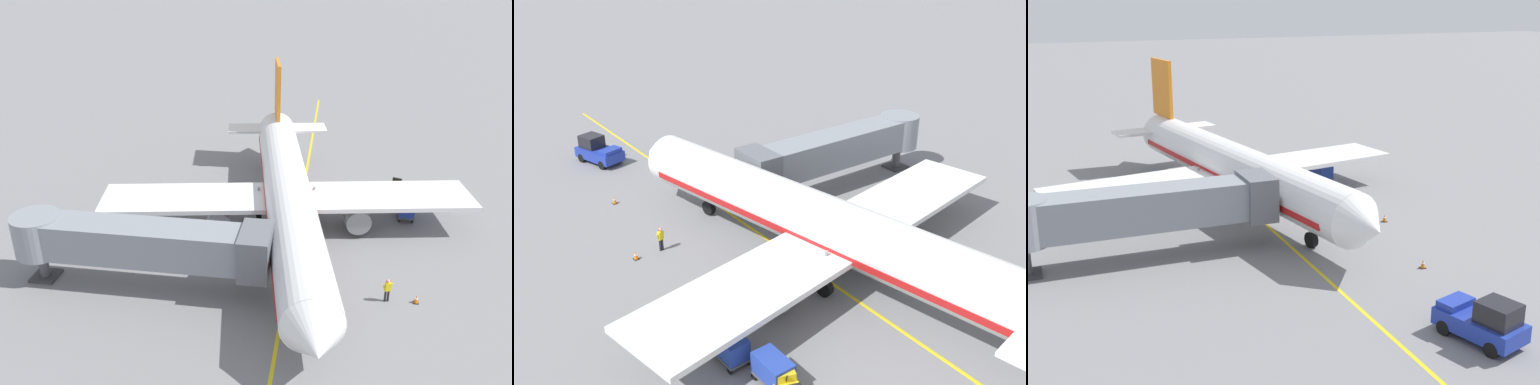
# 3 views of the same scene
# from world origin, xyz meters

# --- Properties ---
(ground_plane) EXTENTS (400.00, 400.00, 0.00)m
(ground_plane) POSITION_xyz_m (0.00, 0.00, 0.00)
(ground_plane) COLOR slate
(gate_lead_in_line) EXTENTS (0.24, 80.00, 0.01)m
(gate_lead_in_line) POSITION_xyz_m (0.00, 0.00, 0.00)
(gate_lead_in_line) COLOR gold
(gate_lead_in_line) RESTS_ON ground
(parked_airliner) EXTENTS (30.45, 37.22, 10.63)m
(parked_airliner) POSITION_xyz_m (0.73, -1.16, 3.19)
(parked_airliner) COLOR white
(parked_airliner) RESTS_ON ground
(jet_bridge) EXTENTS (17.76, 3.50, 4.98)m
(jet_bridge) POSITION_xyz_m (9.80, 8.13, 3.46)
(jet_bridge) COLOR gray
(jet_bridge) RESTS_ON ground
(pushback_tractor) EXTENTS (3.38, 4.85, 2.40)m
(pushback_tractor) POSITION_xyz_m (-4.02, 25.11, 1.10)
(pushback_tractor) COLOR #1E339E
(pushback_tractor) RESTS_ON ground
(baggage_cart_front) EXTENTS (1.32, 2.91, 1.58)m
(baggage_cart_front) POSITION_xyz_m (-9.00, -4.79, 0.95)
(baggage_cart_front) COLOR #4C4C51
(baggage_cart_front) RESTS_ON ground
(baggage_cart_second_in_train) EXTENTS (1.32, 2.91, 1.58)m
(baggage_cart_second_in_train) POSITION_xyz_m (-8.23, -7.51, 0.95)
(baggage_cart_second_in_train) COLOR #4C4C51
(baggage_cart_second_in_train) RESTS_ON ground
(ground_crew_wing_walker) EXTENTS (0.72, 0.34, 1.69)m
(ground_crew_wing_walker) POSITION_xyz_m (-6.71, 7.40, 0.95)
(ground_crew_wing_walker) COLOR #232328
(ground_crew_wing_walker) RESTS_ON ground
(safety_cone_nose_left) EXTENTS (0.36, 0.36, 0.59)m
(safety_cone_nose_left) POSITION_xyz_m (-6.40, 16.09, 0.29)
(safety_cone_nose_left) COLOR black
(safety_cone_nose_left) RESTS_ON ground
(safety_cone_nose_right) EXTENTS (0.36, 0.36, 0.59)m
(safety_cone_nose_right) POSITION_xyz_m (-8.64, 7.32, 0.29)
(safety_cone_nose_right) COLOR black
(safety_cone_nose_right) RESTS_ON ground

